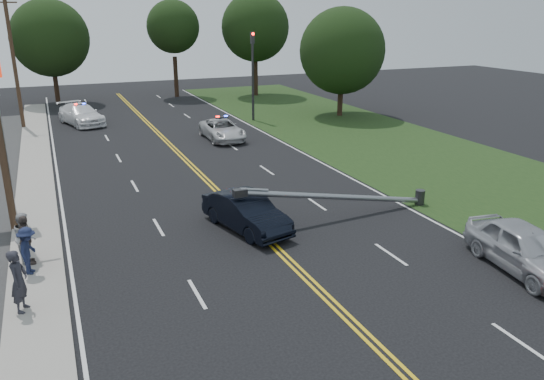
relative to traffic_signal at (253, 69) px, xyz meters
name	(u,v)px	position (x,y,z in m)	size (l,w,h in m)	color
ground	(364,334)	(-8.30, -30.00, -4.21)	(120.00, 120.00, 0.00)	black
sidewalk	(36,244)	(-16.70, -20.00, -4.15)	(1.80, 70.00, 0.12)	#9A958B
grass_verge	(477,179)	(5.20, -20.00, -4.20)	(12.00, 80.00, 0.01)	#1A3213
centerline_yellow	(242,215)	(-8.30, -20.00, -4.19)	(0.36, 80.00, 0.00)	gold
traffic_signal	(253,69)	(0.00, 0.00, 0.00)	(0.28, 0.41, 7.05)	#2D2D30
fallen_streetlight	(348,197)	(-4.11, -22.00, -3.29)	(9.36, 0.44, 1.91)	#2D2D30
utility_pole_far	(14,61)	(-17.50, 4.00, 0.88)	(1.60, 0.28, 10.00)	#382619
tree_6	(50,38)	(-14.58, 15.20, 1.99)	(7.18, 7.18, 9.79)	black
tree_7	(173,27)	(-2.78, 15.30, 2.89)	(5.34, 5.34, 9.79)	black
tree_8	(255,27)	(5.30, 12.88, 2.83)	(7.02, 7.02, 10.55)	black
tree_9	(342,51)	(7.69, -0.92, 1.23)	(7.16, 7.16, 9.02)	black
crashed_sedan	(246,212)	(-8.68, -21.62, -3.46)	(1.59, 4.56, 1.50)	black
waiting_sedan	(525,248)	(-1.12, -28.80, -3.39)	(1.93, 4.81, 1.64)	#B0B2B8
emergency_a	(222,130)	(-4.52, -5.64, -3.52)	(2.29, 4.96, 1.38)	silver
emergency_b	(81,114)	(-13.23, 3.76, -3.40)	(2.25, 5.53, 1.61)	white
bystander_a	(19,281)	(-17.05, -25.08, -3.11)	(0.71, 0.46, 1.94)	#292931
bystander_b	(25,237)	(-16.95, -21.49, -3.19)	(0.87, 0.68, 1.80)	#B0B1B5
bystander_c	(28,251)	(-16.84, -22.59, -3.26)	(1.07, 0.61, 1.66)	#1A2141
bystander_d	(26,240)	(-16.91, -21.83, -3.18)	(1.06, 0.44, 1.80)	#504540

